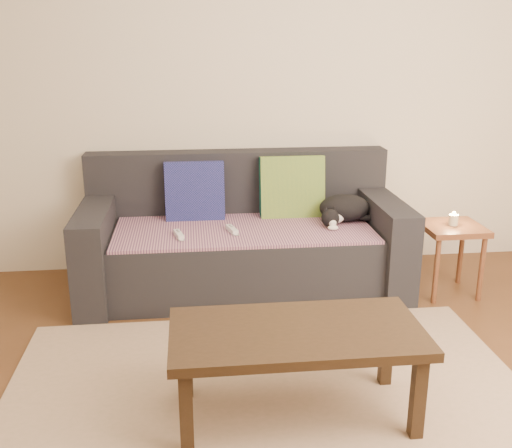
% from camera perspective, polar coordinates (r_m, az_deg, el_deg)
% --- Properties ---
extents(ground, '(4.50, 4.50, 0.00)m').
position_cam_1_polar(ground, '(2.77, 1.85, -18.57)').
color(ground, brown).
rests_on(ground, ground).
extents(back_wall, '(4.50, 0.04, 2.60)m').
position_cam_1_polar(back_wall, '(4.24, -1.93, 12.95)').
color(back_wall, beige).
rests_on(back_wall, ground).
extents(sofa, '(2.10, 0.94, 0.87)m').
position_cam_1_polar(sofa, '(4.03, -1.30, -1.73)').
color(sofa, '#232328').
rests_on(sofa, ground).
extents(throw_blanket, '(1.66, 0.74, 0.02)m').
position_cam_1_polar(throw_blanket, '(3.90, -1.19, -0.49)').
color(throw_blanket, '#492A4F').
rests_on(throw_blanket, sofa).
extents(cushion_navy, '(0.40, 0.15, 0.41)m').
position_cam_1_polar(cushion_navy, '(4.08, -5.86, 3.15)').
color(cushion_navy, '#111B49').
rests_on(cushion_navy, throw_blanket).
extents(cushion_green, '(0.44, 0.17, 0.45)m').
position_cam_1_polar(cushion_green, '(4.14, 3.44, 3.42)').
color(cushion_green, '#0B483B').
rests_on(cushion_green, throw_blanket).
extents(cat, '(0.42, 0.37, 0.18)m').
position_cam_1_polar(cat, '(4.05, 8.33, 1.43)').
color(cat, black).
rests_on(cat, throw_blanket).
extents(wii_remote_a, '(0.07, 0.15, 0.03)m').
position_cam_1_polar(wii_remote_a, '(3.74, -7.37, -1.02)').
color(wii_remote_a, white).
rests_on(wii_remote_a, throw_blanket).
extents(wii_remote_b, '(0.07, 0.15, 0.03)m').
position_cam_1_polar(wii_remote_b, '(3.81, -2.31, -0.54)').
color(wii_remote_b, white).
rests_on(wii_remote_b, throw_blanket).
extents(side_table, '(0.38, 0.38, 0.47)m').
position_cam_1_polar(side_table, '(4.08, 18.13, -1.20)').
color(side_table, brown).
rests_on(side_table, ground).
extents(candle, '(0.06, 0.06, 0.09)m').
position_cam_1_polar(candle, '(4.05, 18.28, 0.41)').
color(candle, beige).
rests_on(candle, side_table).
extents(rug, '(2.50, 1.80, 0.01)m').
position_cam_1_polar(rug, '(2.89, 1.41, -16.74)').
color(rug, tan).
rests_on(rug, ground).
extents(coffee_table, '(1.09, 0.54, 0.43)m').
position_cam_1_polar(coffee_table, '(2.63, 3.88, -10.99)').
color(coffee_table, black).
rests_on(coffee_table, rug).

